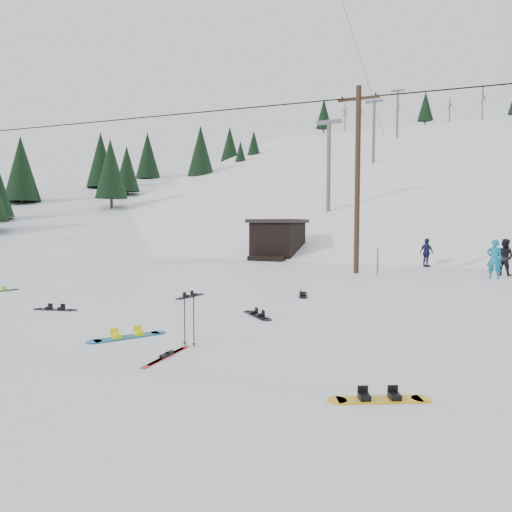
% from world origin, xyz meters
% --- Properties ---
extents(ground, '(200.00, 200.00, 0.00)m').
position_xyz_m(ground, '(0.00, 0.00, 0.00)').
color(ground, silver).
rests_on(ground, ground).
extents(ski_slope, '(60.00, 85.24, 65.97)m').
position_xyz_m(ski_slope, '(0.00, 55.00, -12.00)').
color(ski_slope, white).
rests_on(ski_slope, ground).
extents(ridge_left, '(47.54, 95.03, 58.38)m').
position_xyz_m(ridge_left, '(-36.00, 48.00, -11.00)').
color(ridge_left, silver).
rests_on(ridge_left, ground).
extents(treeline_left, '(20.00, 64.00, 10.00)m').
position_xyz_m(treeline_left, '(-34.00, 40.00, 0.00)').
color(treeline_left, black).
rests_on(treeline_left, ground).
extents(treeline_crest, '(50.00, 6.00, 10.00)m').
position_xyz_m(treeline_crest, '(0.00, 86.00, 0.00)').
color(treeline_crest, black).
rests_on(treeline_crest, ski_slope).
extents(utility_pole, '(2.00, 0.26, 9.00)m').
position_xyz_m(utility_pole, '(2.00, 14.00, 4.68)').
color(utility_pole, '#3A2819').
rests_on(utility_pole, ground).
extents(trail_sign, '(0.50, 0.09, 1.85)m').
position_xyz_m(trail_sign, '(3.10, 13.58, 1.27)').
color(trail_sign, '#595B60').
rests_on(trail_sign, ground).
extents(lift_hut, '(3.40, 4.10, 2.75)m').
position_xyz_m(lift_hut, '(-5.00, 20.94, 1.36)').
color(lift_hut, black).
rests_on(lift_hut, ground).
extents(lift_tower_near, '(2.20, 0.36, 8.00)m').
position_xyz_m(lift_tower_near, '(-4.00, 30.00, 7.86)').
color(lift_tower_near, '#595B60').
rests_on(lift_tower_near, ski_slope).
extents(lift_tower_mid, '(2.20, 0.36, 8.00)m').
position_xyz_m(lift_tower_mid, '(-4.00, 50.00, 14.36)').
color(lift_tower_mid, '#595B60').
rests_on(lift_tower_mid, ski_slope).
extents(lift_tower_far, '(2.20, 0.36, 8.00)m').
position_xyz_m(lift_tower_far, '(-4.00, 70.00, 20.86)').
color(lift_tower_far, '#595B60').
rests_on(lift_tower_far, ski_slope).
extents(hero_snowboard, '(1.03, 1.50, 0.12)m').
position_xyz_m(hero_snowboard, '(0.44, -0.80, 0.03)').
color(hero_snowboard, '#166890').
rests_on(hero_snowboard, ground).
extents(hero_skis, '(0.19, 1.48, 0.08)m').
position_xyz_m(hero_skis, '(2.03, -1.60, 0.02)').
color(hero_skis, '#AA1E11').
rests_on(hero_skis, ground).
extents(ski_poles, '(0.29, 0.08, 1.05)m').
position_xyz_m(ski_poles, '(1.99, -0.80, 0.54)').
color(ski_poles, black).
rests_on(ski_poles, ground).
extents(board_scatter_a, '(1.28, 0.53, 0.09)m').
position_xyz_m(board_scatter_a, '(-3.51, 0.81, 0.02)').
color(board_scatter_a, black).
rests_on(board_scatter_a, ground).
extents(board_scatter_b, '(0.35, 1.37, 0.10)m').
position_xyz_m(board_scatter_b, '(-1.37, 4.37, 0.02)').
color(board_scatter_b, black).
rests_on(board_scatter_b, ground).
extents(board_scatter_d, '(1.15, 1.05, 0.10)m').
position_xyz_m(board_scatter_d, '(1.97, 2.44, 0.03)').
color(board_scatter_d, black).
rests_on(board_scatter_d, ground).
extents(board_scatter_e, '(1.30, 0.80, 0.10)m').
position_xyz_m(board_scatter_e, '(5.89, -2.08, 0.03)').
color(board_scatter_e, yellow).
rests_on(board_scatter_e, ground).
extents(board_scatter_f, '(0.66, 1.38, 0.10)m').
position_xyz_m(board_scatter_f, '(1.95, 6.18, 0.03)').
color(board_scatter_f, black).
rests_on(board_scatter_f, ground).
extents(skier_teal, '(0.67, 0.48, 1.74)m').
position_xyz_m(skier_teal, '(8.02, 14.28, 0.87)').
color(skier_teal, '#0E7091').
rests_on(skier_teal, ground).
extents(skier_dark, '(1.05, 0.99, 1.72)m').
position_xyz_m(skier_dark, '(8.52, 15.88, 0.86)').
color(skier_dark, black).
rests_on(skier_dark, ground).
extents(skier_navy, '(0.97, 0.92, 1.62)m').
position_xyz_m(skier_navy, '(4.87, 18.91, 0.81)').
color(skier_navy, '#1A1C43').
rests_on(skier_navy, ground).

